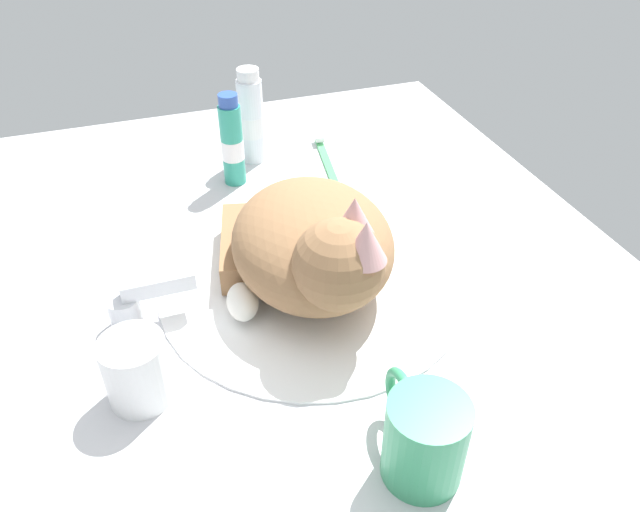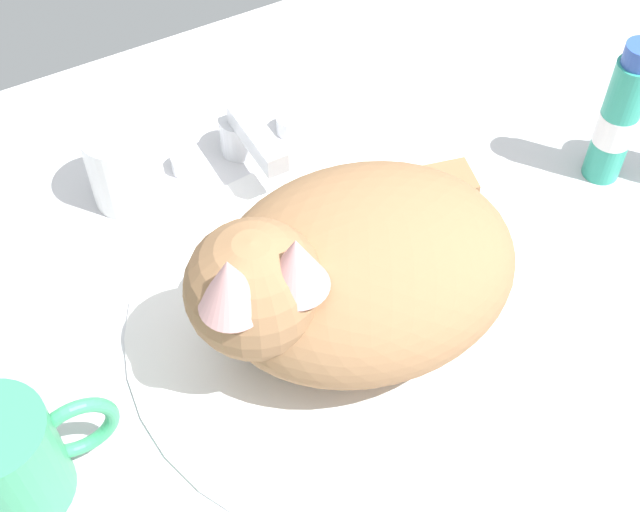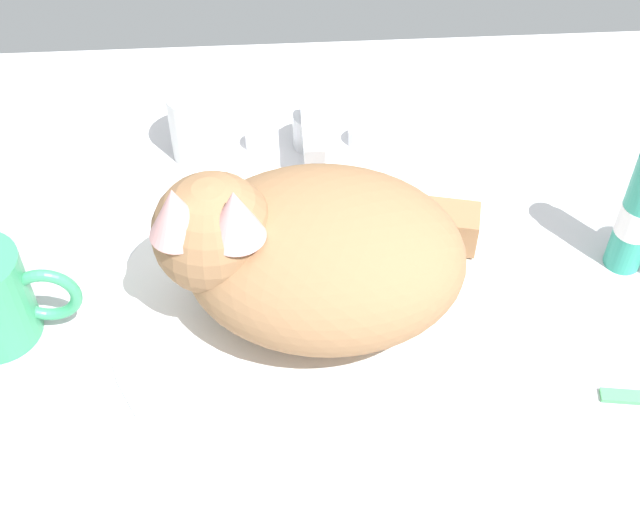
# 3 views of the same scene
# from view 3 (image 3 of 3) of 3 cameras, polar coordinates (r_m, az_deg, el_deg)

# --- Properties ---
(ground_plane) EXTENTS (1.10, 0.83, 0.03)m
(ground_plane) POSITION_cam_3_polar(r_m,az_deg,el_deg) (0.76, 0.30, -4.10)
(ground_plane) COLOR silver
(sink_basin) EXTENTS (0.37, 0.37, 0.01)m
(sink_basin) POSITION_cam_3_polar(r_m,az_deg,el_deg) (0.74, 0.30, -3.21)
(sink_basin) COLOR white
(sink_basin) RESTS_ON ground_plane
(faucet) EXTENTS (0.13, 0.10, 0.06)m
(faucet) POSITION_cam_3_polar(r_m,az_deg,el_deg) (0.88, -0.61, 8.21)
(faucet) COLOR silver
(faucet) RESTS_ON ground_plane
(cat) EXTENTS (0.29, 0.22, 0.15)m
(cat) POSITION_cam_3_polar(r_m,az_deg,el_deg) (0.69, -0.94, 0.38)
(cat) COLOR #936B47
(cat) RESTS_ON sink_basin
(rinse_cup) EXTENTS (0.06, 0.06, 0.07)m
(rinse_cup) POSITION_cam_3_polar(r_m,az_deg,el_deg) (0.88, -7.92, 8.73)
(rinse_cup) COLOR white
(rinse_cup) RESTS_ON ground_plane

